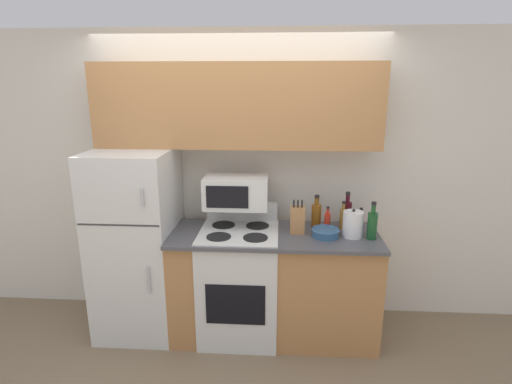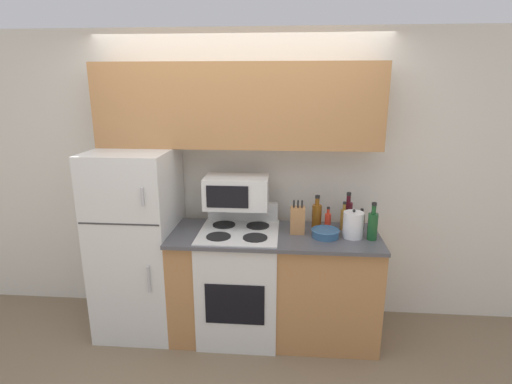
{
  "view_description": "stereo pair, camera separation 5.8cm",
  "coord_description": "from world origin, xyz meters",
  "px_view_note": "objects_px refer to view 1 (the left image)",
  "views": [
    {
      "loc": [
        0.36,
        -2.74,
        2.1
      ],
      "look_at": [
        0.17,
        0.28,
        1.28
      ],
      "focal_mm": 28.0,
      "sensor_mm": 36.0,
      "label": 1
    },
    {
      "loc": [
        0.42,
        -2.74,
        2.1
      ],
      "look_at": [
        0.17,
        0.28,
        1.28
      ],
      "focal_mm": 28.0,
      "sensor_mm": 36.0,
      "label": 2
    }
  ],
  "objects_px": {
    "microwave": "(236,192)",
    "bowl": "(325,232)",
    "knife_block": "(297,220)",
    "stove": "(239,281)",
    "bottle_wine_red": "(347,213)",
    "bottle_vinegar": "(343,218)",
    "bottle_wine_green": "(372,224)",
    "refrigerator": "(138,242)",
    "bottle_whiskey": "(316,215)",
    "kettle": "(353,224)",
    "bottle_soy_sauce": "(361,220)",
    "bottle_hot_sauce": "(327,221)"
  },
  "relations": [
    {
      "from": "microwave",
      "to": "bowl",
      "type": "distance_m",
      "value": 0.8
    },
    {
      "from": "bowl",
      "to": "knife_block",
      "type": "bearing_deg",
      "value": 163.02
    },
    {
      "from": "stove",
      "to": "microwave",
      "type": "height_order",
      "value": "microwave"
    },
    {
      "from": "bottle_wine_red",
      "to": "bottle_vinegar",
      "type": "distance_m",
      "value": 0.09
    },
    {
      "from": "microwave",
      "to": "bottle_wine_green",
      "type": "xyz_separation_m",
      "value": [
        1.09,
        -0.21,
        -0.19
      ]
    },
    {
      "from": "bowl",
      "to": "bottle_wine_green",
      "type": "xyz_separation_m",
      "value": [
        0.36,
        -0.02,
        0.08
      ]
    },
    {
      "from": "microwave",
      "to": "bowl",
      "type": "bearing_deg",
      "value": -14.26
    },
    {
      "from": "refrigerator",
      "to": "knife_block",
      "type": "height_order",
      "value": "refrigerator"
    },
    {
      "from": "refrigerator",
      "to": "bottle_wine_green",
      "type": "height_order",
      "value": "refrigerator"
    },
    {
      "from": "microwave",
      "to": "bottle_whiskey",
      "type": "distance_m",
      "value": 0.7
    },
    {
      "from": "bottle_whiskey",
      "to": "kettle",
      "type": "distance_m",
      "value": 0.34
    },
    {
      "from": "bowl",
      "to": "microwave",
      "type": "bearing_deg",
      "value": 165.74
    },
    {
      "from": "stove",
      "to": "bottle_soy_sauce",
      "type": "bearing_deg",
      "value": 8.81
    },
    {
      "from": "bottle_vinegar",
      "to": "stove",
      "type": "bearing_deg",
      "value": -170.76
    },
    {
      "from": "bottle_soy_sauce",
      "to": "bottle_whiskey",
      "type": "height_order",
      "value": "bottle_whiskey"
    },
    {
      "from": "bottle_wine_red",
      "to": "bottle_hot_sauce",
      "type": "height_order",
      "value": "bottle_wine_red"
    },
    {
      "from": "knife_block",
      "to": "bowl",
      "type": "distance_m",
      "value": 0.24
    },
    {
      "from": "microwave",
      "to": "knife_block",
      "type": "xyz_separation_m",
      "value": [
        0.51,
        -0.12,
        -0.19
      ]
    },
    {
      "from": "bowl",
      "to": "bottle_wine_green",
      "type": "bearing_deg",
      "value": -3.31
    },
    {
      "from": "microwave",
      "to": "bottle_wine_red",
      "type": "height_order",
      "value": "microwave"
    },
    {
      "from": "bowl",
      "to": "bottle_wine_red",
      "type": "height_order",
      "value": "bottle_wine_red"
    },
    {
      "from": "bottle_wine_red",
      "to": "bottle_hot_sauce",
      "type": "distance_m",
      "value": 0.2
    },
    {
      "from": "knife_block",
      "to": "bottle_vinegar",
      "type": "xyz_separation_m",
      "value": [
        0.38,
        0.12,
        -0.02
      ]
    },
    {
      "from": "refrigerator",
      "to": "bottle_vinegar",
      "type": "relative_size",
      "value": 6.6
    },
    {
      "from": "refrigerator",
      "to": "bottle_wine_red",
      "type": "bearing_deg",
      "value": 4.9
    },
    {
      "from": "bottle_wine_red",
      "to": "bottle_whiskey",
      "type": "bearing_deg",
      "value": -171.13
    },
    {
      "from": "knife_block",
      "to": "bottle_hot_sauce",
      "type": "distance_m",
      "value": 0.27
    },
    {
      "from": "stove",
      "to": "bottle_soy_sauce",
      "type": "relative_size",
      "value": 6.09
    },
    {
      "from": "bottle_wine_green",
      "to": "bottle_whiskey",
      "type": "xyz_separation_m",
      "value": [
        -0.41,
        0.24,
        -0.01
      ]
    },
    {
      "from": "knife_block",
      "to": "kettle",
      "type": "bearing_deg",
      "value": -6.86
    },
    {
      "from": "stove",
      "to": "bowl",
      "type": "distance_m",
      "value": 0.84
    },
    {
      "from": "bottle_soy_sauce",
      "to": "bottle_wine_green",
      "type": "bearing_deg",
      "value": -78.49
    },
    {
      "from": "bottle_hot_sauce",
      "to": "bottle_whiskey",
      "type": "distance_m",
      "value": 0.11
    },
    {
      "from": "bottle_wine_red",
      "to": "knife_block",
      "type": "bearing_deg",
      "value": -155.9
    },
    {
      "from": "bottle_vinegar",
      "to": "bowl",
      "type": "bearing_deg",
      "value": -131.12
    },
    {
      "from": "knife_block",
      "to": "bottle_wine_red",
      "type": "height_order",
      "value": "bottle_wine_red"
    },
    {
      "from": "knife_block",
      "to": "bottle_wine_green",
      "type": "height_order",
      "value": "bottle_wine_green"
    },
    {
      "from": "microwave",
      "to": "kettle",
      "type": "bearing_deg",
      "value": -10.24
    },
    {
      "from": "knife_block",
      "to": "bottle_wine_green",
      "type": "relative_size",
      "value": 0.93
    },
    {
      "from": "bottle_soy_sauce",
      "to": "bottle_whiskey",
      "type": "xyz_separation_m",
      "value": [
        -0.37,
        0.01,
        0.04
      ]
    },
    {
      "from": "knife_block",
      "to": "stove",
      "type": "bearing_deg",
      "value": -177.49
    },
    {
      "from": "refrigerator",
      "to": "kettle",
      "type": "xyz_separation_m",
      "value": [
        1.78,
        -0.09,
        0.24
      ]
    },
    {
      "from": "knife_block",
      "to": "bottle_hot_sauce",
      "type": "height_order",
      "value": "knife_block"
    },
    {
      "from": "microwave",
      "to": "bottle_wine_green",
      "type": "height_order",
      "value": "microwave"
    },
    {
      "from": "refrigerator",
      "to": "bottle_whiskey",
      "type": "relative_size",
      "value": 5.66
    },
    {
      "from": "bowl",
      "to": "kettle",
      "type": "xyz_separation_m",
      "value": [
        0.21,
        0.02,
        0.07
      ]
    },
    {
      "from": "stove",
      "to": "bottle_hot_sauce",
      "type": "height_order",
      "value": "bottle_hot_sauce"
    },
    {
      "from": "stove",
      "to": "knife_block",
      "type": "xyz_separation_m",
      "value": [
        0.47,
        0.02,
        0.55
      ]
    },
    {
      "from": "refrigerator",
      "to": "knife_block",
      "type": "bearing_deg",
      "value": -1.61
    },
    {
      "from": "knife_block",
      "to": "bottle_soy_sauce",
      "type": "xyz_separation_m",
      "value": [
        0.53,
        0.14,
        -0.04
      ]
    }
  ]
}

